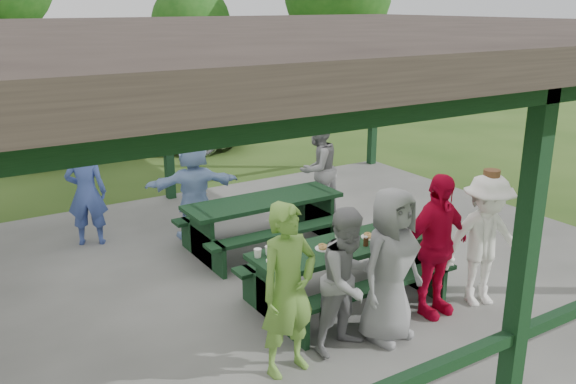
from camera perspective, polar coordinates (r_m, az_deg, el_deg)
ground at (r=8.41m, az=-1.16°, el=-7.94°), size 90.00×90.00×0.00m
concrete_slab at (r=8.39m, az=-1.16°, el=-7.63°), size 10.00×8.00×0.10m
pavilion_structure at (r=7.61m, az=-1.31°, el=14.16°), size 10.60×8.60×3.24m
picnic_table_near at (r=7.40m, az=5.32°, el=-6.86°), size 2.35×1.39×0.75m
picnic_table_far at (r=8.96m, az=-2.28°, el=-2.39°), size 2.34×1.39×0.75m
table_setting at (r=7.25m, az=4.71°, el=-4.62°), size 2.31×0.45×0.10m
contestant_green at (r=5.87m, az=0.03°, el=-9.14°), size 0.67×0.48×1.74m
contestant_grey_left at (r=6.31m, az=5.71°, el=-8.22°), size 0.83×0.69×1.55m
contestant_grey_mid at (r=6.53m, az=9.57°, el=-6.78°), size 0.91×0.68×1.70m
contestant_red at (r=7.14m, az=13.66°, el=-4.90°), size 1.01×0.46×1.69m
contestant_white_fedora at (r=7.54m, az=17.94°, el=-4.33°), size 1.17×0.88×1.67m
spectator_lblue at (r=9.39m, az=-8.80°, el=0.35°), size 1.51×0.78×1.56m
spectator_blue at (r=9.47m, az=-18.35°, el=-0.06°), size 0.69×0.58×1.60m
spectator_grey at (r=10.16m, az=2.80°, el=2.18°), size 0.97×0.85×1.68m
pickup_truck at (r=16.11m, az=-13.65°, el=6.78°), size 6.14×4.80×1.55m
farm_trailer at (r=15.49m, az=-20.56°, el=5.50°), size 4.11×2.22×1.42m
tree_mid at (r=22.31m, az=-9.05°, el=15.33°), size 2.74×2.74×4.28m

